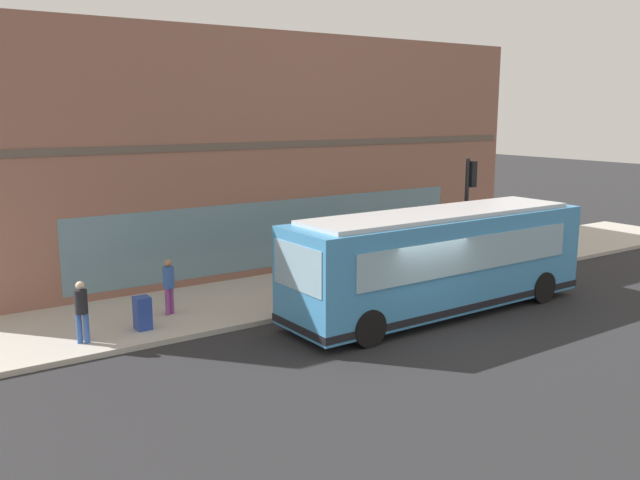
{
  "coord_description": "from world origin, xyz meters",
  "views": [
    {
      "loc": [
        -13.22,
        12.29,
        5.98
      ],
      "look_at": [
        2.35,
        1.71,
        2.3
      ],
      "focal_mm": 37.46,
      "sensor_mm": 36.0,
      "label": 1
    }
  ],
  "objects_px": {
    "traffic_light_near_corner": "(469,194)",
    "pedestrian_near_hydrant": "(169,283)",
    "newspaper_vending_box": "(143,313)",
    "pedestrian_walking_along_curb": "(81,308)",
    "fire_hydrant": "(389,252)",
    "city_bus_nearside": "(439,262)"
  },
  "relations": [
    {
      "from": "traffic_light_near_corner",
      "to": "newspaper_vending_box",
      "type": "distance_m",
      "value": 11.99
    },
    {
      "from": "fire_hydrant",
      "to": "newspaper_vending_box",
      "type": "distance_m",
      "value": 11.15
    },
    {
      "from": "traffic_light_near_corner",
      "to": "newspaper_vending_box",
      "type": "height_order",
      "value": "traffic_light_near_corner"
    },
    {
      "from": "traffic_light_near_corner",
      "to": "fire_hydrant",
      "type": "height_order",
      "value": "traffic_light_near_corner"
    },
    {
      "from": "pedestrian_walking_along_curb",
      "to": "newspaper_vending_box",
      "type": "height_order",
      "value": "pedestrian_walking_along_curb"
    },
    {
      "from": "pedestrian_near_hydrant",
      "to": "newspaper_vending_box",
      "type": "relative_size",
      "value": 1.8
    },
    {
      "from": "traffic_light_near_corner",
      "to": "pedestrian_near_hydrant",
      "type": "distance_m",
      "value": 10.9
    },
    {
      "from": "pedestrian_near_hydrant",
      "to": "newspaper_vending_box",
      "type": "distance_m",
      "value": 1.49
    },
    {
      "from": "traffic_light_near_corner",
      "to": "newspaper_vending_box",
      "type": "xyz_separation_m",
      "value": [
        0.61,
        11.72,
        -2.45
      ]
    },
    {
      "from": "traffic_light_near_corner",
      "to": "pedestrian_near_hydrant",
      "type": "height_order",
      "value": "traffic_light_near_corner"
    },
    {
      "from": "pedestrian_near_hydrant",
      "to": "pedestrian_walking_along_curb",
      "type": "relative_size",
      "value": 1.0
    },
    {
      "from": "fire_hydrant",
      "to": "pedestrian_near_hydrant",
      "type": "distance_m",
      "value": 9.9
    },
    {
      "from": "traffic_light_near_corner",
      "to": "fire_hydrant",
      "type": "relative_size",
      "value": 5.63
    },
    {
      "from": "city_bus_nearside",
      "to": "pedestrian_walking_along_curb",
      "type": "xyz_separation_m",
      "value": [
        2.76,
        9.66,
        -0.48
      ]
    },
    {
      "from": "pedestrian_walking_along_curb",
      "to": "fire_hydrant",
      "type": "bearing_deg",
      "value": -77.21
    },
    {
      "from": "city_bus_nearside",
      "to": "pedestrian_near_hydrant",
      "type": "distance_m",
      "value": 7.93
    },
    {
      "from": "pedestrian_walking_along_curb",
      "to": "newspaper_vending_box",
      "type": "relative_size",
      "value": 1.8
    },
    {
      "from": "pedestrian_walking_along_curb",
      "to": "newspaper_vending_box",
      "type": "xyz_separation_m",
      "value": [
        0.22,
        -1.64,
        -0.47
      ]
    },
    {
      "from": "pedestrian_walking_along_curb",
      "to": "pedestrian_near_hydrant",
      "type": "bearing_deg",
      "value": -68.25
    },
    {
      "from": "fire_hydrant",
      "to": "pedestrian_near_hydrant",
      "type": "relative_size",
      "value": 0.46
    },
    {
      "from": "city_bus_nearside",
      "to": "newspaper_vending_box",
      "type": "height_order",
      "value": "city_bus_nearside"
    },
    {
      "from": "fire_hydrant",
      "to": "newspaper_vending_box",
      "type": "xyz_separation_m",
      "value": [
        -2.61,
        10.84,
        0.09
      ]
    }
  ]
}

